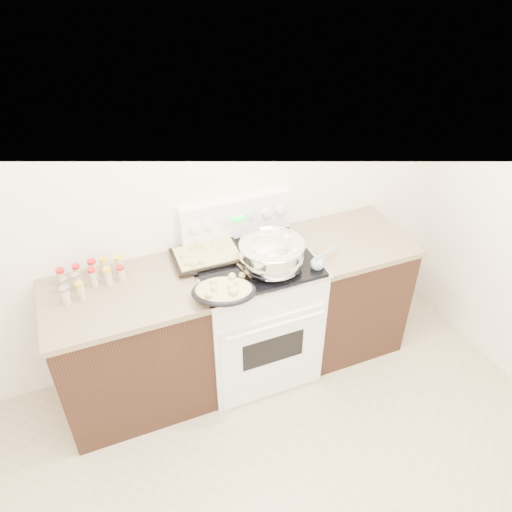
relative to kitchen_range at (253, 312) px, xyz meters
name	(u,v)px	position (x,y,z in m)	size (l,w,h in m)	color
room_shell	(319,336)	(-0.35, -1.42, 1.21)	(4.10, 3.60, 2.75)	white
counter_left	(132,348)	(-0.83, 0.01, -0.03)	(0.93, 0.67, 0.92)	black
counter_right	(345,289)	(0.73, 0.01, -0.03)	(0.73, 0.67, 0.92)	black
kitchen_range	(253,312)	(0.00, 0.00, 0.00)	(0.78, 0.73, 1.22)	white
mixing_bowl	(272,256)	(0.07, -0.13, 0.55)	(0.40, 0.40, 0.24)	silver
roasting_pan	(224,291)	(-0.29, -0.29, 0.50)	(0.44, 0.37, 0.11)	black
baking_sheet	(206,255)	(-0.27, 0.13, 0.47)	(0.44, 0.31, 0.06)	black
wooden_spoon	(241,271)	(-0.12, -0.11, 0.46)	(0.08, 0.28, 0.04)	tan
blue_ladle	(318,263)	(0.34, -0.23, 0.49)	(0.26, 0.18, 0.11)	#7AA3B6
spice_jars	(89,277)	(-0.98, 0.14, 0.49)	(0.38, 0.24, 0.13)	#BFB28C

